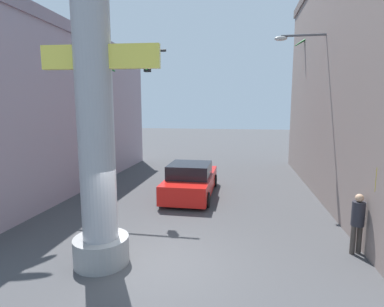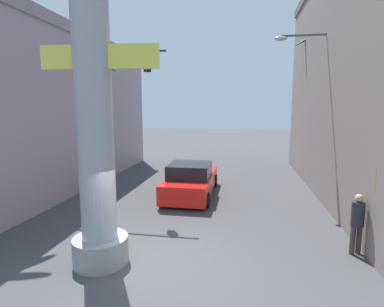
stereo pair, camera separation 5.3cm
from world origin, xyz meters
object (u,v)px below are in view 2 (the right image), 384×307
object	(u,v)px
neon_sign_pole	(93,87)
palm_tree_near_left	(14,71)
street_lamp	(327,99)
crossing_sign	(380,198)
palm_tree_mid_right	(321,85)
car_lead	(191,181)
traffic_light_mast	(83,98)
palm_tree_mid_left	(100,107)
pedestrian_by_sign	(357,220)

from	to	relation	value
neon_sign_pole	palm_tree_near_left	distance (m)	5.78
palm_tree_near_left	street_lamp	bearing A→B (deg)	18.71
street_lamp	crossing_sign	world-z (taller)	street_lamp
neon_sign_pole	palm_tree_mid_right	distance (m)	14.63
neon_sign_pole	car_lead	world-z (taller)	neon_sign_pole
traffic_light_mast	car_lead	size ratio (longest dim) A/B	1.33
palm_tree_mid_left	palm_tree_near_left	bearing A→B (deg)	-91.28
palm_tree_mid_left	palm_tree_mid_right	distance (m)	13.04
street_lamp	car_lead	size ratio (longest dim) A/B	1.52
traffic_light_mast	car_lead	distance (m)	5.93
palm_tree_mid_right	pedestrian_by_sign	xyz separation A→B (m)	(-1.31, -10.52, -4.39)
car_lead	pedestrian_by_sign	bearing A→B (deg)	-41.40
neon_sign_pole	palm_tree_mid_right	world-z (taller)	neon_sign_pole
street_lamp	traffic_light_mast	size ratio (longest dim) A/B	1.14
palm_tree_near_left	pedestrian_by_sign	world-z (taller)	palm_tree_near_left
palm_tree_near_left	palm_tree_mid_left	distance (m)	6.39
crossing_sign	traffic_light_mast	size ratio (longest dim) A/B	0.40
neon_sign_pole	traffic_light_mast	size ratio (longest dim) A/B	1.62
palm_tree_near_left	crossing_sign	bearing A→B (deg)	-7.80
crossing_sign	pedestrian_by_sign	bearing A→B (deg)	163.74
traffic_light_mast	car_lead	world-z (taller)	traffic_light_mast
neon_sign_pole	palm_tree_mid_right	xyz separation A→B (m)	(8.06, 12.18, 0.88)
palm_tree_mid_right	pedestrian_by_sign	distance (m)	11.48
palm_tree_near_left	palm_tree_mid_left	xyz separation A→B (m)	(0.14, 6.27, -1.26)
crossing_sign	palm_tree_mid_right	world-z (taller)	palm_tree_mid_right
palm_tree_mid_left	traffic_light_mast	bearing A→B (deg)	-70.87
pedestrian_by_sign	palm_tree_mid_left	bearing A→B (deg)	145.64
neon_sign_pole	traffic_light_mast	bearing A→B (deg)	121.87
neon_sign_pole	pedestrian_by_sign	distance (m)	7.78
crossing_sign	palm_tree_near_left	xyz separation A→B (m)	(-11.96, 1.64, 3.69)
crossing_sign	traffic_light_mast	bearing A→B (deg)	161.61
neon_sign_pole	pedestrian_by_sign	size ratio (longest dim) A/B	6.03
palm_tree_near_left	pedestrian_by_sign	bearing A→B (deg)	-7.46
car_lead	palm_tree_mid_left	bearing A→B (deg)	153.50
palm_tree_near_left	palm_tree_mid_right	distance (m)	15.67
crossing_sign	street_lamp	bearing A→B (deg)	90.51
palm_tree_mid_left	palm_tree_mid_right	xyz separation A→B (m)	(12.68, 2.75, 1.28)
neon_sign_pole	palm_tree_mid_left	world-z (taller)	neon_sign_pole
street_lamp	traffic_light_mast	distance (m)	10.46
palm_tree_mid_right	palm_tree_near_left	bearing A→B (deg)	-144.88
crossing_sign	palm_tree_near_left	size ratio (longest dim) A/B	0.29
street_lamp	crossing_sign	xyz separation A→B (m)	(0.05, -5.67, -2.76)
neon_sign_pole	street_lamp	size ratio (longest dim) A/B	1.42
neon_sign_pole	car_lead	size ratio (longest dim) A/B	2.16
traffic_light_mast	pedestrian_by_sign	distance (m)	10.91
neon_sign_pole	traffic_light_mast	xyz separation A→B (m)	(-3.07, 4.93, -0.06)
neon_sign_pole	crossing_sign	world-z (taller)	neon_sign_pole
neon_sign_pole	crossing_sign	xyz separation A→B (m)	(7.20, 1.52, -2.84)
palm_tree_mid_left	crossing_sign	bearing A→B (deg)	-33.77
neon_sign_pole	crossing_sign	bearing A→B (deg)	11.93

